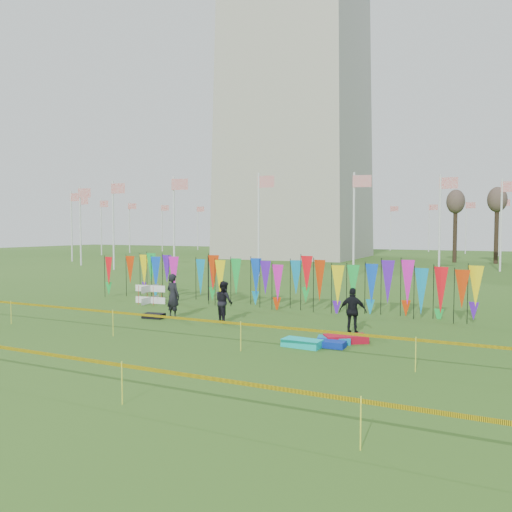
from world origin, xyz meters
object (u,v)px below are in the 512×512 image
at_px(person_left, 173,296).
at_px(kite_bag_teal, 334,340).
at_px(box_kite, 150,294).
at_px(kite_bag_red, 346,339).
at_px(person_mid, 224,302).
at_px(kite_bag_blue, 330,344).
at_px(person_right, 353,311).
at_px(kite_bag_black, 154,316).
at_px(kite_bag_turquoise, 302,343).

relative_size(person_left, kite_bag_teal, 1.74).
bearing_deg(box_kite, kite_bag_red, -20.71).
distance_m(person_left, person_mid, 2.34).
bearing_deg(kite_bag_blue, kite_bag_teal, 93.56).
relative_size(kite_bag_red, kite_bag_teal, 1.28).
bearing_deg(kite_bag_teal, person_right, 83.86).
xyz_separation_m(box_kite, person_left, (3.33, -2.82, 0.45)).
bearing_deg(kite_bag_black, person_right, 3.33).
height_order(person_left, kite_bag_teal, person_left).
xyz_separation_m(person_left, person_mid, (2.33, 0.08, -0.10)).
bearing_deg(person_right, box_kite, -18.17).
xyz_separation_m(person_right, kite_bag_black, (-8.12, -0.47, -0.70)).
relative_size(box_kite, kite_bag_teal, 0.88).
bearing_deg(kite_bag_teal, kite_bag_red, 35.55).
relative_size(box_kite, kite_bag_red, 0.69).
xyz_separation_m(kite_bag_blue, kite_bag_red, (0.28, 0.81, 0.02)).
xyz_separation_m(person_left, kite_bag_teal, (7.25, -1.52, -0.81)).
bearing_deg(kite_bag_red, kite_bag_teal, -144.45).
xyz_separation_m(kite_bag_black, kite_bag_teal, (7.95, -1.14, 0.00)).
bearing_deg(person_mid, kite_bag_blue, -169.98).
bearing_deg(kite_bag_black, kite_bag_blue, -12.21).
bearing_deg(person_left, kite_bag_red, -175.94).
relative_size(person_left, person_right, 1.13).
height_order(box_kite, kite_bag_red, box_kite).
relative_size(person_left, kite_bag_red, 1.36).
height_order(person_right, kite_bag_teal, person_right).
distance_m(box_kite, kite_bag_black, 4.16).
height_order(kite_bag_red, kite_bag_black, kite_bag_red).
bearing_deg(box_kite, kite_bag_black, -50.52).
bearing_deg(person_right, kite_bag_red, 91.74).
xyz_separation_m(person_left, person_right, (7.43, 0.09, -0.11)).
height_order(kite_bag_turquoise, kite_bag_teal, kite_bag_turquoise).
bearing_deg(kite_bag_black, kite_bag_turquoise, -16.07).
bearing_deg(person_left, kite_bag_black, 42.43).
height_order(kite_bag_turquoise, kite_bag_blue, kite_bag_turquoise).
bearing_deg(box_kite, kite_bag_turquoise, -28.20).
relative_size(box_kite, person_left, 0.51).
distance_m(kite_bag_turquoise, kite_bag_teal, 1.19).
height_order(box_kite, kite_bag_blue, box_kite).
height_order(kite_bag_blue, kite_bag_red, kite_bag_red).
bearing_deg(kite_bag_black, person_mid, 8.70).
height_order(person_left, kite_bag_blue, person_left).
height_order(person_mid, kite_bag_black, person_mid).
relative_size(person_left, person_mid, 1.13).
bearing_deg(person_mid, kite_bag_red, -160.94).
bearing_deg(person_left, person_mid, -164.14).
bearing_deg(person_left, kite_bag_turquoise, 173.14).
bearing_deg(kite_bag_black, person_left, 28.63).
bearing_deg(kite_bag_black, box_kite, 129.48).
xyz_separation_m(kite_bag_turquoise, kite_bag_teal, (0.74, 0.93, -0.02)).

